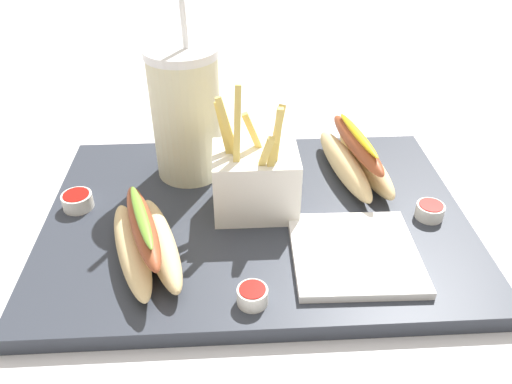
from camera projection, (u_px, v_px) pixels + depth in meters
name	position (u px, v px, depth m)	size (l,w,h in m)	color
ground_plane	(256.00, 232.00, 0.63)	(2.40, 2.40, 0.02)	silver
food_tray	(256.00, 219.00, 0.61)	(0.50, 0.35, 0.02)	#2D333D
soda_cup	(186.00, 113.00, 0.63)	(0.09, 0.09, 0.27)	beige
fries_basket	(253.00, 180.00, 0.59)	(0.10, 0.08, 0.16)	white
hot_dog_1	(145.00, 241.00, 0.53)	(0.10, 0.17, 0.06)	#E5C689
hot_dog_2	(355.00, 159.00, 0.66)	(0.09, 0.18, 0.06)	#E5C689
ketchup_cup_1	(77.00, 200.00, 0.61)	(0.04, 0.04, 0.02)	white
ketchup_cup_2	(252.00, 295.00, 0.48)	(0.03, 0.03, 0.02)	white
ketchup_cup_3	(430.00, 210.00, 0.60)	(0.03, 0.03, 0.02)	white
napkin_stack	(355.00, 253.00, 0.54)	(0.13, 0.13, 0.01)	white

